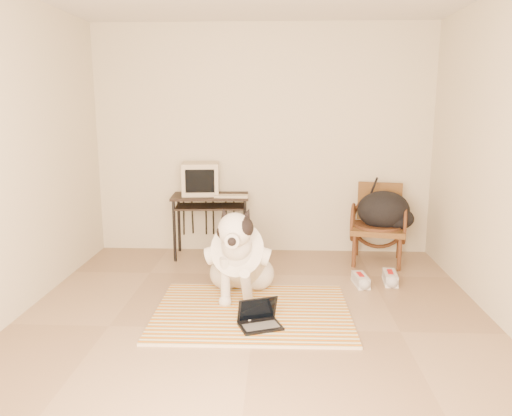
# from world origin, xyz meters

# --- Properties ---
(floor) EXTENTS (4.50, 4.50, 0.00)m
(floor) POSITION_xyz_m (0.00, 0.00, 0.00)
(floor) COLOR #8E7357
(floor) RESTS_ON ground
(wall_back) EXTENTS (4.50, 0.00, 4.50)m
(wall_back) POSITION_xyz_m (0.00, 2.25, 1.35)
(wall_back) COLOR beige
(wall_back) RESTS_ON floor
(wall_front) EXTENTS (4.50, 0.00, 4.50)m
(wall_front) POSITION_xyz_m (0.00, -2.25, 1.35)
(wall_front) COLOR beige
(wall_front) RESTS_ON floor
(rug) EXTENTS (1.69, 1.30, 0.02)m
(rug) POSITION_xyz_m (-0.02, 0.31, 0.01)
(rug) COLOR #D56709
(rug) RESTS_ON floor
(dog) EXTENTS (0.63, 1.31, 0.94)m
(dog) POSITION_xyz_m (-0.16, 0.69, 0.37)
(dog) COLOR silver
(dog) RESTS_ON rug
(laptop) EXTENTS (0.39, 0.34, 0.23)m
(laptop) POSITION_xyz_m (0.05, 0.02, 0.08)
(laptop) COLOR black
(laptop) RESTS_ON rug
(computer_desk) EXTENTS (0.91, 0.55, 0.74)m
(computer_desk) POSITION_xyz_m (-0.60, 1.96, 0.63)
(computer_desk) COLOR black
(computer_desk) RESTS_ON floor
(crt_monitor) EXTENTS (0.46, 0.44, 0.37)m
(crt_monitor) POSITION_xyz_m (-0.71, 2.02, 0.92)
(crt_monitor) COLOR #B8AB90
(crt_monitor) RESTS_ON computer_desk
(desk_keyboard) EXTENTS (0.38, 0.15, 0.03)m
(desk_keyboard) POSITION_xyz_m (-0.34, 1.85, 0.75)
(desk_keyboard) COLOR #B8AB90
(desk_keyboard) RESTS_ON computer_desk
(pc_tower) EXTENTS (0.30, 0.45, 0.39)m
(pc_tower) POSITION_xyz_m (-0.35, 1.96, 0.20)
(pc_tower) COLOR #4B4A4D
(pc_tower) RESTS_ON floor
(rattan_chair) EXTENTS (0.69, 0.67, 0.89)m
(rattan_chair) POSITION_xyz_m (1.33, 1.85, 0.45)
(rattan_chair) COLOR brown
(rattan_chair) RESTS_ON floor
(backpack) EXTENTS (0.62, 0.48, 0.43)m
(backpack) POSITION_xyz_m (1.39, 1.77, 0.60)
(backpack) COLOR black
(backpack) RESTS_ON rattan_chair
(sneaker_left) EXTENTS (0.16, 0.31, 0.11)m
(sneaker_left) POSITION_xyz_m (1.02, 1.05, 0.05)
(sneaker_left) COLOR silver
(sneaker_left) RESTS_ON floor
(sneaker_right) EXTENTS (0.15, 0.33, 0.11)m
(sneaker_right) POSITION_xyz_m (1.33, 1.13, 0.05)
(sneaker_right) COLOR silver
(sneaker_right) RESTS_ON floor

